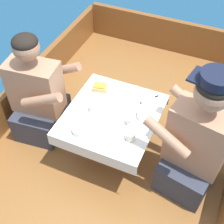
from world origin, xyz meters
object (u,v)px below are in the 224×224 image
object	(u,v)px
person_port	(38,97)
sandwich	(100,87)
coffee_cup_starboard	(131,121)
tin_can	(130,136)
person_starboard	(196,144)
coffee_cup_port	(94,107)

from	to	relation	value
person_port	sandwich	xyz separation A→B (m)	(0.45, 0.23, 0.08)
person_port	coffee_cup_starboard	bearing A→B (deg)	-6.87
person_port	tin_can	world-z (taller)	person_port
person_starboard	coffee_cup_port	bearing A→B (deg)	8.68
tin_can	person_port	bearing A→B (deg)	170.75
person_port	coffee_cup_port	bearing A→B (deg)	-4.94
coffee_cup_port	person_starboard	bearing A→B (deg)	-2.09
person_starboard	tin_can	size ratio (longest dim) A/B	15.62
person_port	coffee_cup_port	xyz separation A→B (m)	(0.50, 0.01, 0.07)
person_port	tin_can	bearing A→B (deg)	-15.67
tin_can	coffee_cup_starboard	bearing A→B (deg)	109.80
sandwich	tin_can	size ratio (longest dim) A/B	1.95
coffee_cup_starboard	person_port	bearing A→B (deg)	179.55
person_starboard	tin_can	world-z (taller)	person_starboard
tin_can	coffee_cup_port	bearing A→B (deg)	156.52
person_port	sandwich	bearing A→B (deg)	20.76
person_port	coffee_cup_starboard	distance (m)	0.80
sandwich	tin_can	distance (m)	0.54
person_port	person_starboard	world-z (taller)	person_starboard
person_starboard	tin_can	distance (m)	0.44
coffee_cup_starboard	tin_can	distance (m)	0.14
coffee_cup_port	coffee_cup_starboard	xyz separation A→B (m)	(0.30, -0.02, 0.01)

